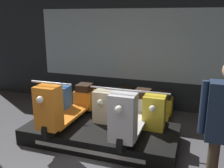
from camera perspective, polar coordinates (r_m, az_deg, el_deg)
name	(u,v)px	position (r m, az deg, el deg)	size (l,w,h in m)	color
shop_wall_back	(135,43)	(6.12, 5.30, 9.33)	(9.06, 0.09, 3.20)	#23282D
display_platform	(101,134)	(4.66, -2.62, -11.33)	(2.75, 1.25, 0.28)	black
scooter_display_left	(68,105)	(4.65, -10.11, -4.72)	(0.53, 1.79, 0.97)	black
scooter_display_right	(133,113)	(4.22, 4.88, -6.66)	(0.53, 1.79, 0.97)	black
scooter_backrow_0	(75,102)	(5.66, -8.49, -4.00)	(0.53, 1.79, 0.97)	black
scooter_backrow_1	(115,106)	(5.31, 0.58, -5.14)	(0.53, 1.79, 0.97)	black
scooter_backrow_2	(159,112)	(5.11, 10.67, -6.25)	(0.53, 1.79, 0.97)	black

